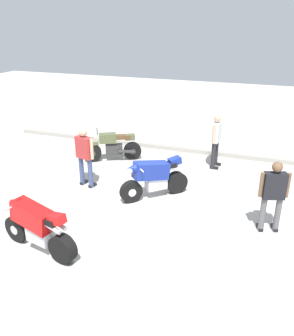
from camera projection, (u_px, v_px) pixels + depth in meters
ground_plane at (142, 211)px, 8.90m from camera, size 40.00×40.00×0.00m
curb_edge at (186, 149)px, 12.85m from camera, size 14.00×0.30×0.15m
motorcycle_blue_sportbike at (154, 177)px, 9.37m from camera, size 1.53×1.50×1.14m
motorcycle_olive_vintage at (113, 147)px, 11.88m from camera, size 1.79×1.08×1.07m
motorcycle_red_sportbike at (37, 226)px, 7.17m from camera, size 1.95×0.77×1.14m
person_in_black_shirt at (273, 193)px, 7.70m from camera, size 0.65×0.42×1.70m
person_in_white_shirt at (216, 137)px, 11.15m from camera, size 0.34×0.67×1.75m
person_in_red_shirt at (85, 153)px, 9.84m from camera, size 0.67×0.42×1.75m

